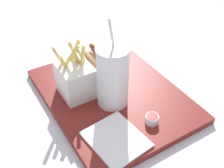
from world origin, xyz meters
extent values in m
cube|color=silver|center=(0.00, 0.00, -0.01)|extent=(2.40, 2.40, 0.02)
cube|color=maroon|center=(0.00, 0.00, 0.01)|extent=(0.44, 0.34, 0.02)
cylinder|color=white|center=(-0.03, 0.02, 0.10)|extent=(0.08, 0.08, 0.16)
cylinder|color=white|center=(-0.03, 0.02, 0.18)|extent=(0.08, 0.08, 0.01)
cylinder|color=white|center=(-0.03, 0.02, 0.22)|extent=(0.01, 0.02, 0.08)
cube|color=white|center=(0.05, 0.09, 0.07)|extent=(0.10, 0.08, 0.09)
cube|color=#E5C660|center=(0.05, 0.06, 0.14)|extent=(0.03, 0.04, 0.08)
cube|color=#E5C660|center=(0.05, 0.09, 0.14)|extent=(0.04, 0.04, 0.08)
cube|color=#E5C660|center=(0.05, 0.11, 0.12)|extent=(0.02, 0.03, 0.07)
cube|color=#E5C660|center=(0.04, 0.06, 0.14)|extent=(0.03, 0.01, 0.08)
cube|color=#E5C660|center=(0.07, 0.07, 0.14)|extent=(0.02, 0.03, 0.07)
cube|color=#E5C660|center=(0.06, 0.08, 0.14)|extent=(0.01, 0.03, 0.08)
cube|color=#E5C660|center=(0.07, 0.11, 0.13)|extent=(0.02, 0.04, 0.08)
cube|color=#E5C660|center=(0.06, 0.07, 0.13)|extent=(0.04, 0.03, 0.07)
ellipsoid|color=tan|center=(0.12, -0.05, 0.04)|extent=(0.17, 0.03, 0.03)
ellipsoid|color=tan|center=(0.12, -0.02, 0.04)|extent=(0.17, 0.03, 0.03)
ellipsoid|color=maroon|center=(0.12, -0.04, 0.06)|extent=(0.15, 0.03, 0.02)
ellipsoid|color=gold|center=(0.12, -0.04, 0.07)|extent=(0.12, 0.01, 0.01)
cylinder|color=white|center=(-0.15, -0.03, 0.03)|extent=(0.03, 0.03, 0.02)
cylinder|color=#B2140F|center=(-0.15, -0.03, 0.04)|extent=(0.03, 0.03, 0.01)
cube|color=white|center=(-0.15, 0.08, 0.02)|extent=(0.15, 0.13, 0.01)
camera|label=1|loc=(-0.51, 0.31, 0.54)|focal=44.96mm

